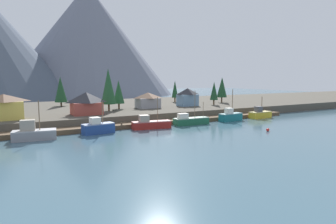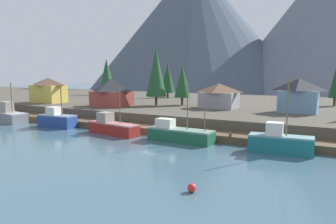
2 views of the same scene
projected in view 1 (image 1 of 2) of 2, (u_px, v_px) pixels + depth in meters
The scene contains 21 objects.
ground_plane at pixel (136, 118), 87.98m from camera, with size 400.00×400.00×1.00m, color #3D5B6B.
dock at pixel (164, 122), 72.27m from camera, with size 80.00×4.00×1.60m.
shoreline_bank at pixel (122, 109), 98.17m from camera, with size 400.00×56.00×2.50m, color #4C473D.
mountain_central_peak at pixel (89, 40), 205.54m from camera, with size 118.52×118.52×77.29m, color slate.
fishing_boat_grey at pixel (33, 133), 53.88m from camera, with size 7.98×4.04×7.43m.
fishing_boat_blue at pixel (98, 127), 60.21m from camera, with size 6.71×3.23×6.76m.
fishing_boat_red at pixel (151, 124), 66.02m from camera, with size 9.17×3.64×7.23m.
fishing_boat_green at pixel (190, 121), 71.75m from camera, with size 9.20×2.94×8.57m.
fishing_boat_teal at pixel (230, 116), 78.06m from camera, with size 7.22×2.94×8.66m.
fishing_boat_yellow at pixel (260, 114), 83.66m from camera, with size 7.11×2.77×6.24m.
house_red at pixel (86, 103), 71.74m from camera, with size 7.38×5.99×5.60m.
house_blue at pixel (188, 97), 94.41m from camera, with size 6.40×4.62×5.79m.
house_yellow at pixel (4, 107), 62.39m from camera, with size 7.87×4.91×5.62m.
house_grey at pixel (148, 100), 87.87m from camera, with size 6.94×5.27×4.73m.
conifer_near_left at pixel (222, 87), 107.67m from camera, with size 3.81×3.81×9.45m.
conifer_near_right at pixel (175, 89), 110.55m from camera, with size 2.49×2.49×8.21m.
conifer_mid_left at pixel (61, 89), 93.19m from camera, with size 3.94×3.94×9.54m.
conifer_mid_right at pixel (214, 91), 97.72m from camera, with size 2.72×2.72×7.92m.
conifer_back_right at pixel (119, 92), 84.69m from camera, with size 3.34×3.34×8.50m.
conifer_centre at pixel (108, 86), 79.38m from camera, with size 4.19×4.19×11.72m.
channel_buoy at pixel (268, 130), 62.63m from camera, with size 0.70×0.70×0.70m, color red.
Camera 1 is at (-34.21, -60.77, 11.50)m, focal length 30.76 mm.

